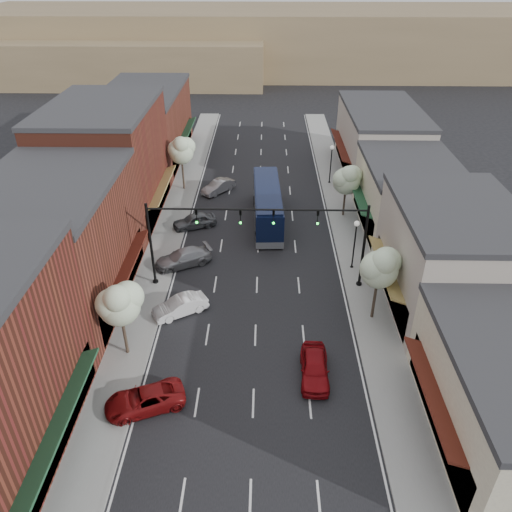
# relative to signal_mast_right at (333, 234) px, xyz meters

# --- Properties ---
(ground) EXTENTS (160.00, 160.00, 0.00)m
(ground) POSITION_rel_signal_mast_right_xyz_m (-5.62, -8.00, -4.62)
(ground) COLOR black
(ground) RESTS_ON ground
(sidewalk_left) EXTENTS (2.80, 73.00, 0.15)m
(sidewalk_left) POSITION_rel_signal_mast_right_xyz_m (-14.02, 10.50, -4.55)
(sidewalk_left) COLOR gray
(sidewalk_left) RESTS_ON ground
(sidewalk_right) EXTENTS (2.80, 73.00, 0.15)m
(sidewalk_right) POSITION_rel_signal_mast_right_xyz_m (2.78, 10.50, -4.55)
(sidewalk_right) COLOR gray
(sidewalk_right) RESTS_ON ground
(curb_left) EXTENTS (0.25, 73.00, 0.17)m
(curb_left) POSITION_rel_signal_mast_right_xyz_m (-12.62, 10.50, -4.55)
(curb_left) COLOR gray
(curb_left) RESTS_ON ground
(curb_right) EXTENTS (0.25, 73.00, 0.17)m
(curb_right) POSITION_rel_signal_mast_right_xyz_m (1.38, 10.50, -4.55)
(curb_right) COLOR gray
(curb_right) RESTS_ON ground
(bldg_left_midnear) EXTENTS (10.14, 14.10, 9.40)m
(bldg_left_midnear) POSITION_rel_signal_mast_right_xyz_m (-19.85, -2.00, 0.03)
(bldg_left_midnear) COLOR brown
(bldg_left_midnear) RESTS_ON ground
(bldg_left_midfar) EXTENTS (10.14, 14.10, 10.90)m
(bldg_left_midfar) POSITION_rel_signal_mast_right_xyz_m (-19.86, 12.00, 0.78)
(bldg_left_midfar) COLOR maroon
(bldg_left_midfar) RESTS_ON ground
(bldg_left_far) EXTENTS (10.14, 18.10, 8.40)m
(bldg_left_far) POSITION_rel_signal_mast_right_xyz_m (-19.84, 28.00, -0.46)
(bldg_left_far) COLOR brown
(bldg_left_far) RESTS_ON ground
(bldg_right_midnear) EXTENTS (9.14, 12.10, 7.90)m
(bldg_right_midnear) POSITION_rel_signal_mast_right_xyz_m (8.10, -2.00, -0.72)
(bldg_right_midnear) COLOR #A3978C
(bldg_right_midnear) RESTS_ON ground
(bldg_right_midfar) EXTENTS (9.14, 12.10, 6.40)m
(bldg_right_midfar) POSITION_rel_signal_mast_right_xyz_m (8.08, 10.00, -1.46)
(bldg_right_midfar) COLOR beige
(bldg_right_midfar) RESTS_ON ground
(bldg_right_far) EXTENTS (9.14, 16.10, 7.40)m
(bldg_right_far) POSITION_rel_signal_mast_right_xyz_m (8.09, 24.00, -0.96)
(bldg_right_far) COLOR #A3978C
(bldg_right_far) RESTS_ON ground
(hill_far) EXTENTS (120.00, 30.00, 12.00)m
(hill_far) POSITION_rel_signal_mast_right_xyz_m (-5.62, 82.00, 1.38)
(hill_far) COLOR #7A6647
(hill_far) RESTS_ON ground
(hill_near) EXTENTS (50.00, 20.00, 8.00)m
(hill_near) POSITION_rel_signal_mast_right_xyz_m (-30.62, 70.00, -0.62)
(hill_near) COLOR #7A6647
(hill_near) RESTS_ON ground
(signal_mast_right) EXTENTS (8.22, 0.46, 7.00)m
(signal_mast_right) POSITION_rel_signal_mast_right_xyz_m (0.00, 0.00, 0.00)
(signal_mast_right) COLOR black
(signal_mast_right) RESTS_ON ground
(signal_mast_left) EXTENTS (8.22, 0.46, 7.00)m
(signal_mast_left) POSITION_rel_signal_mast_right_xyz_m (-11.24, 0.00, 0.00)
(signal_mast_left) COLOR black
(signal_mast_left) RESTS_ON ground
(tree_right_near) EXTENTS (2.85, 2.65, 5.95)m
(tree_right_near) POSITION_rel_signal_mast_right_xyz_m (2.73, -4.05, -0.17)
(tree_right_near) COLOR #47382B
(tree_right_near) RESTS_ON ground
(tree_right_far) EXTENTS (2.85, 2.65, 5.43)m
(tree_right_far) POSITION_rel_signal_mast_right_xyz_m (2.73, 11.95, -0.63)
(tree_right_far) COLOR #47382B
(tree_right_far) RESTS_ON ground
(tree_left_near) EXTENTS (2.85, 2.65, 5.69)m
(tree_left_near) POSITION_rel_signal_mast_right_xyz_m (-13.87, -8.05, -0.40)
(tree_left_near) COLOR #47382B
(tree_left_near) RESTS_ON ground
(tree_left_far) EXTENTS (2.85, 2.65, 6.13)m
(tree_left_far) POSITION_rel_signal_mast_right_xyz_m (-13.87, 17.95, -0.02)
(tree_left_far) COLOR #47382B
(tree_left_far) RESTS_ON ground
(lamp_post_near) EXTENTS (0.44, 0.44, 4.44)m
(lamp_post_near) POSITION_rel_signal_mast_right_xyz_m (2.18, 2.50, -1.62)
(lamp_post_near) COLOR black
(lamp_post_near) RESTS_ON ground
(lamp_post_far) EXTENTS (0.44, 0.44, 4.44)m
(lamp_post_far) POSITION_rel_signal_mast_right_xyz_m (2.18, 20.00, -1.62)
(lamp_post_far) COLOR black
(lamp_post_far) RESTS_ON ground
(coach_bus) EXTENTS (2.93, 11.36, 3.45)m
(coach_bus) POSITION_rel_signal_mast_right_xyz_m (-4.82, 10.82, -2.82)
(coach_bus) COLOR black
(coach_bus) RESTS_ON ground
(red_hatchback) EXTENTS (1.87, 4.33, 1.46)m
(red_hatchback) POSITION_rel_signal_mast_right_xyz_m (-1.91, -9.77, -3.89)
(red_hatchback) COLOR maroon
(red_hatchback) RESTS_ON ground
(parked_car_a) EXTENTS (5.01, 3.61, 1.27)m
(parked_car_a) POSITION_rel_signal_mast_right_xyz_m (-11.82, -12.43, -3.99)
(parked_car_a) COLOR maroon
(parked_car_a) RESTS_ON ground
(parked_car_b) EXTENTS (4.13, 3.26, 1.31)m
(parked_car_b) POSITION_rel_signal_mast_right_xyz_m (-11.09, -3.71, -3.97)
(parked_car_b) COLOR silver
(parked_car_b) RESTS_ON ground
(parked_car_c) EXTENTS (5.11, 3.92, 1.38)m
(parked_car_c) POSITION_rel_signal_mast_right_xyz_m (-11.82, 2.77, -3.93)
(parked_car_c) COLOR #96969B
(parked_car_c) RESTS_ON ground
(parked_car_d) EXTENTS (4.40, 3.14, 1.39)m
(parked_car_d) POSITION_rel_signal_mast_right_xyz_m (-11.69, 9.39, -3.93)
(parked_car_d) COLOR #54585C
(parked_car_d) RESTS_ON ground
(parked_car_e) EXTENTS (3.67, 4.01, 1.33)m
(parked_car_e) POSITION_rel_signal_mast_right_xyz_m (-10.09, 17.42, -3.96)
(parked_car_e) COLOR #97979C
(parked_car_e) RESTS_ON ground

